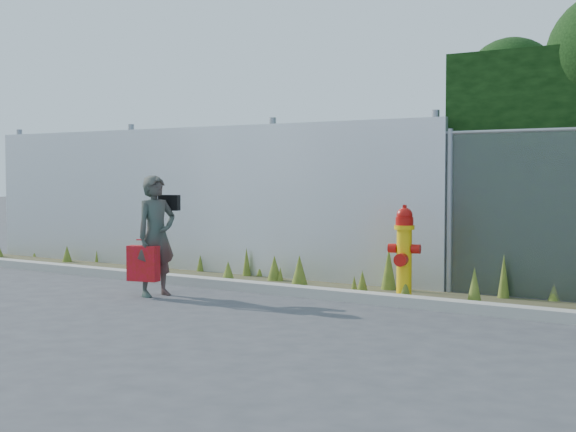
# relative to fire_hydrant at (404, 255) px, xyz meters

# --- Properties ---
(ground) EXTENTS (80.00, 80.00, 0.00)m
(ground) POSITION_rel_fire_hydrant_xyz_m (-0.84, -2.15, -0.55)
(ground) COLOR #3E3E41
(ground) RESTS_ON ground
(curb) EXTENTS (16.00, 0.22, 0.12)m
(curb) POSITION_rel_fire_hydrant_xyz_m (-0.84, -0.35, -0.49)
(curb) COLOR #A39E93
(curb) RESTS_ON ground
(weed_strip) EXTENTS (16.00, 1.32, 0.55)m
(weed_strip) POSITION_rel_fire_hydrant_xyz_m (-0.38, 0.35, -0.41)
(weed_strip) COLOR #443F26
(weed_strip) RESTS_ON ground
(corrugated_fence) EXTENTS (8.50, 0.21, 2.30)m
(corrugated_fence) POSITION_rel_fire_hydrant_xyz_m (-4.08, 0.86, 0.55)
(corrugated_fence) COLOR silver
(corrugated_fence) RESTS_ON ground
(fire_hydrant) EXTENTS (0.38, 0.34, 1.13)m
(fire_hydrant) POSITION_rel_fire_hydrant_xyz_m (0.00, 0.00, 0.00)
(fire_hydrant) COLOR yellow
(fire_hydrant) RESTS_ON ground
(woman) EXTENTS (0.47, 0.60, 1.47)m
(woman) POSITION_rel_fire_hydrant_xyz_m (-2.69, -1.30, 0.19)
(woman) COLOR #0F6552
(woman) RESTS_ON ground
(red_tote_bag) EXTENTS (0.39, 0.14, 0.51)m
(red_tote_bag) POSITION_rel_fire_hydrant_xyz_m (-2.77, -1.45, -0.14)
(red_tote_bag) COLOR #9F1709
(black_shoulder_bag) EXTENTS (0.26, 0.11, 0.19)m
(black_shoulder_bag) POSITION_rel_fire_hydrant_xyz_m (-2.71, -1.05, 0.58)
(black_shoulder_bag) COLOR black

